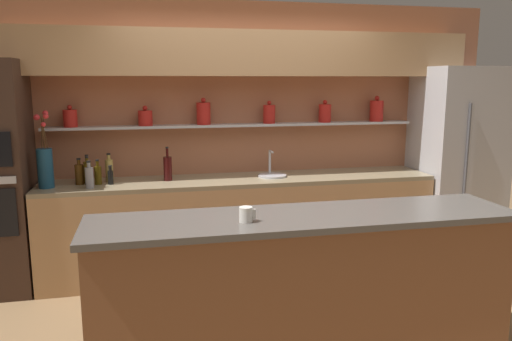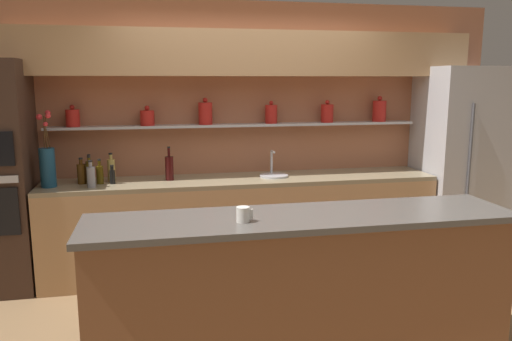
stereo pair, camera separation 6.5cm
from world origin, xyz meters
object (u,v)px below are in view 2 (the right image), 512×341
sink_fixture (274,174)px  bottle_oil_7 (100,174)px  refrigerator (460,164)px  bottle_oil_3 (90,171)px  bottle_oil_6 (90,173)px  bottle_spirit_2 (91,176)px  bottle_wine_5 (169,168)px  flower_vase (47,164)px  coffee_mug (243,214)px  bottle_spirit_0 (111,170)px  bottle_sauce_4 (112,176)px  bottle_spirit_1 (82,173)px

sink_fixture → bottle_oil_7: sink_fixture is taller
refrigerator → bottle_oil_3: refrigerator is taller
bottle_oil_6 → bottle_oil_7: size_ratio=1.13×
bottle_oil_3 → bottle_spirit_2: bearing=-80.6°
bottle_oil_3 → bottle_wine_5: size_ratio=0.81×
flower_vase → sink_fixture: (2.04, 0.07, -0.18)m
refrigerator → coffee_mug: (-2.60, -1.77, 0.08)m
bottle_spirit_0 → bottle_oil_7: bearing=-133.9°
bottle_sauce_4 → bottle_oil_7: 0.11m
flower_vase → bottle_spirit_0: 0.55m
bottle_spirit_1 → flower_vase: bearing=-162.3°
bottle_spirit_2 → bottle_oil_3: (-0.04, 0.25, 0.01)m
refrigerator → bottle_spirit_2: bearing=-178.2°
bottle_spirit_1 → bottle_spirit_2: (0.10, -0.18, 0.00)m
bottle_spirit_0 → bottle_oil_6: 0.20m
bottle_oil_6 → bottle_oil_7: bottle_oil_6 is taller
refrigerator → sink_fixture: refrigerator is taller
bottle_spirit_2 → bottle_sauce_4: bearing=36.1°
flower_vase → bottle_oil_7: flower_vase is taller
refrigerator → bottle_oil_7: bearing=179.6°
flower_vase → bottle_oil_6: (0.34, 0.06, -0.10)m
refrigerator → bottle_oil_3: size_ratio=7.69×
refrigerator → bottle_oil_6: bearing=179.4°
bottle_oil_6 → coffee_mug: (1.08, -1.81, 0.04)m
bottle_spirit_1 → bottle_oil_7: (0.16, -0.04, -0.01)m
bottle_oil_6 → coffee_mug: bottle_oil_6 is taller
bottle_spirit_1 → coffee_mug: bearing=-57.8°
coffee_mug → bottle_oil_7: bearing=118.9°
bottle_spirit_1 → bottle_wine_5: size_ratio=0.75×
bottle_spirit_0 → bottle_spirit_2: size_ratio=1.11×
refrigerator → bottle_oil_6: refrigerator is taller
bottle_spirit_2 → bottle_oil_7: (0.06, 0.14, -0.01)m
bottle_spirit_0 → bottle_wine_5: size_ratio=0.84×
bottle_spirit_0 → coffee_mug: bearing=-64.6°
sink_fixture → bottle_oil_3: (-1.72, 0.08, 0.08)m
refrigerator → bottle_oil_3: 3.69m
bottle_oil_3 → bottle_oil_6: 0.09m
bottle_spirit_2 → bottle_sauce_4: size_ratio=1.39×
sink_fixture → bottle_oil_7: size_ratio=1.21×
bottle_oil_7 → bottle_oil_6: bearing=172.9°
bottle_spirit_2 → flower_vase: bearing=165.7°
bottle_sauce_4 → bottle_oil_7: bearing=170.7°
sink_fixture → bottle_oil_6: (-1.71, -0.01, 0.08)m
bottle_sauce_4 → coffee_mug: (0.88, -1.78, 0.07)m
flower_vase → coffee_mug: flower_vase is taller
bottle_spirit_1 → bottle_oil_7: bearing=-13.4°
bottle_wine_5 → coffee_mug: bottle_wine_5 is taller
bottle_sauce_4 → coffee_mug: 1.99m
coffee_mug → bottle_spirit_1: bearing=122.2°
flower_vase → bottle_spirit_2: (0.37, -0.09, -0.11)m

